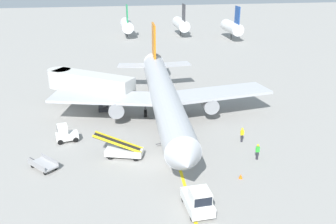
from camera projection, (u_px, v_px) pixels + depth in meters
ground_plane at (161, 163)px, 37.02m from camera, size 300.00×300.00×0.00m
taxi_line_yellow at (171, 140)px, 41.90m from camera, size 4.32×79.91×0.01m
airliner at (163, 95)px, 45.96m from camera, size 28.57×35.32×10.10m
jet_bridge at (85, 82)px, 50.38m from camera, size 11.82×9.54×4.85m
pushback_tug at (198, 200)px, 29.50m from camera, size 2.11×3.71×2.20m
baggage_tug_near_wing at (65, 134)px, 41.19m from camera, size 2.61×1.76×2.10m
belt_loader_forward_hold at (123, 150)px, 37.90m from camera, size 5.15×2.65×2.59m
baggage_cart_loaded at (43, 164)px, 35.84m from camera, size 3.09×3.35×0.94m
baggage_cart_empty_trailing at (176, 140)px, 40.70m from camera, size 3.84×2.09×0.94m
ground_crew_marshaller at (258, 151)px, 37.42m from camera, size 0.36×0.24×1.70m
ground_crew_wing_walker at (242, 134)px, 41.12m from camera, size 0.36×0.24×1.70m
safety_cone_nose_left at (64, 132)px, 43.23m from camera, size 0.36×0.36×0.44m
safety_cone_nose_right at (241, 176)px, 34.30m from camera, size 0.36×0.36×0.44m
safety_cone_wingtip_left at (204, 102)px, 52.66m from camera, size 0.36×0.36×0.44m
distant_aircraft_far_left at (127, 25)px, 99.87m from camera, size 3.00×10.10×8.80m
distant_aircraft_mid_left at (181, 24)px, 101.68m from camera, size 3.00×10.10×8.80m
distant_aircraft_mid_right at (232, 27)px, 96.56m from camera, size 3.00×10.10×8.80m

